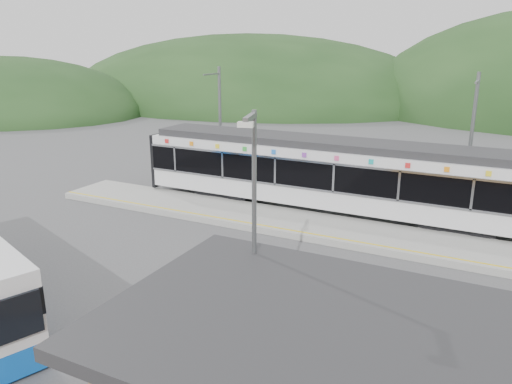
% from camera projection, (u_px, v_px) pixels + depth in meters
% --- Properties ---
extents(ground, '(120.00, 120.00, 0.00)m').
position_uv_depth(ground, '(261.00, 250.00, 20.68)').
color(ground, '#4C4C4F').
rests_on(ground, ground).
extents(hills, '(146.00, 149.00, 26.00)m').
position_uv_depth(hills, '(435.00, 233.00, 22.54)').
color(hills, '#1E3D19').
rests_on(hills, ground).
extents(platform, '(26.00, 3.20, 0.30)m').
position_uv_depth(platform, '(292.00, 223.00, 23.47)').
color(platform, '#9E9E99').
rests_on(platform, ground).
extents(yellow_line, '(26.00, 0.10, 0.01)m').
position_uv_depth(yellow_line, '(281.00, 228.00, 22.31)').
color(yellow_line, yellow).
rests_on(yellow_line, platform).
extents(train, '(20.44, 3.01, 3.74)m').
position_uv_depth(train, '(334.00, 173.00, 24.78)').
color(train, black).
rests_on(train, ground).
extents(catenary_mast_west, '(0.18, 1.80, 7.00)m').
position_uv_depth(catenary_mast_west, '(220.00, 124.00, 30.01)').
color(catenary_mast_west, slate).
rests_on(catenary_mast_west, ground).
extents(catenary_mast_east, '(0.18, 1.80, 7.00)m').
position_uv_depth(catenary_mast_east, '(470.00, 143.00, 23.97)').
color(catenary_mast_east, slate).
rests_on(catenary_mast_east, ground).
extents(lamp_post, '(0.42, 1.20, 6.69)m').
position_uv_depth(lamp_post, '(252.00, 219.00, 12.51)').
color(lamp_post, slate).
rests_on(lamp_post, ground).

